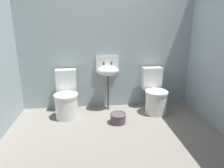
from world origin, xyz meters
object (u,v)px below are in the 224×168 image
Objects in this scene: toilet_right at (155,95)px; sink at (108,70)px; toilet_left at (67,98)px; bucket at (118,118)px.

toilet_right is 0.96m from sink.
toilet_right is at bearing 177.46° from toilet_left.
bucket is at bearing -78.89° from sink.
sink is at bearing 101.11° from bucket.
toilet_right is 2.95× the size of bucket.
sink is at bearing -168.18° from toilet_left.
sink reaches higher than bucket.
toilet_right is (1.57, -0.00, 0.00)m from toilet_left.
toilet_left is 1.57m from toilet_right.
toilet_left and toilet_right have the same top height.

